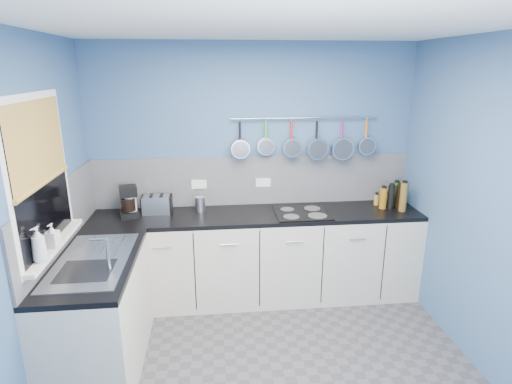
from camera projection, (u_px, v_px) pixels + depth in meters
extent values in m
cube|color=#47474C|center=(273.00, 379.00, 3.16)|extent=(3.20, 3.00, 0.02)
cube|color=white|center=(278.00, 22.00, 2.43)|extent=(3.20, 3.00, 0.02)
cube|color=#3B5E8C|center=(253.00, 170.00, 4.24)|extent=(3.20, 0.02, 2.50)
cube|color=#3B5E8C|center=(23.00, 233.00, 2.64)|extent=(0.02, 3.00, 2.50)
cube|color=#3B5E8C|center=(499.00, 215.00, 2.96)|extent=(0.02, 3.00, 2.50)
cube|color=#A2A3A7|center=(253.00, 181.00, 4.24)|extent=(3.20, 0.02, 0.50)
cube|color=#A2A3A7|center=(61.00, 216.00, 3.24)|extent=(0.02, 1.80, 0.50)
cube|color=beige|center=(256.00, 257.00, 4.18)|extent=(3.20, 0.60, 0.86)
cube|color=black|center=(256.00, 215.00, 4.05)|extent=(3.20, 0.60, 0.04)
cube|color=beige|center=(100.00, 316.00, 3.19)|extent=(0.60, 1.20, 0.86)
cube|color=black|center=(93.00, 263.00, 3.06)|extent=(0.60, 1.20, 0.04)
cube|color=white|center=(41.00, 175.00, 2.84)|extent=(0.01, 1.00, 1.10)
cube|color=black|center=(41.00, 175.00, 2.84)|extent=(0.01, 0.90, 1.00)
cube|color=gold|center=(38.00, 143.00, 2.78)|extent=(0.01, 0.90, 0.55)
cube|color=white|center=(55.00, 245.00, 2.99)|extent=(0.10, 0.98, 0.03)
cube|color=silver|center=(93.00, 260.00, 3.05)|extent=(0.50, 0.95, 0.01)
cube|color=white|center=(199.00, 184.00, 4.18)|extent=(0.15, 0.01, 0.09)
cube|color=white|center=(263.00, 182.00, 4.25)|extent=(0.15, 0.01, 0.09)
cylinder|color=silver|center=(304.00, 118.00, 4.08)|extent=(1.45, 0.02, 0.02)
imported|color=white|center=(39.00, 244.00, 2.67)|extent=(0.12, 0.12, 0.24)
imported|color=white|center=(52.00, 235.00, 2.90)|extent=(0.09, 0.09, 0.17)
cylinder|color=white|center=(131.00, 204.00, 3.92)|extent=(0.14, 0.14, 0.25)
cube|color=silver|center=(157.00, 204.00, 4.02)|extent=(0.27, 0.16, 0.17)
cylinder|color=silver|center=(200.00, 204.00, 4.08)|extent=(0.13, 0.13, 0.14)
cube|color=black|center=(302.00, 213.00, 4.03)|extent=(0.52, 0.46, 0.01)
cylinder|color=#265919|center=(396.00, 193.00, 4.26)|extent=(0.07, 0.07, 0.24)
cylinder|color=brown|center=(387.00, 199.00, 4.27)|extent=(0.07, 0.07, 0.13)
cylinder|color=olive|center=(376.00, 200.00, 4.27)|extent=(0.05, 0.05, 0.11)
cylinder|color=black|center=(399.00, 196.00, 4.18)|extent=(0.07, 0.07, 0.23)
cylinder|color=black|center=(391.00, 197.00, 4.15)|extent=(0.07, 0.07, 0.24)
cylinder|color=#8C5914|center=(383.00, 198.00, 4.15)|extent=(0.07, 0.07, 0.21)
cylinder|color=brown|center=(403.00, 197.00, 4.06)|extent=(0.07, 0.07, 0.29)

